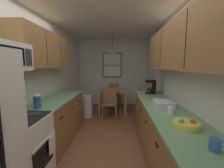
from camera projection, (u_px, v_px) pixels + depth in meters
name	position (u px, v px, depth m)	size (l,w,h in m)	color
ground_plane	(107.00, 134.00, 3.33)	(12.00, 12.00, 0.00)	brown
wall_left	(46.00, 78.00, 3.24)	(0.10, 9.00, 2.55)	silver
wall_right	(171.00, 79.00, 3.09)	(0.10, 9.00, 2.55)	silver
wall_back	(113.00, 72.00, 5.79)	(4.40, 0.10, 2.55)	silver
ceiling_slab	(107.00, 15.00, 2.99)	(4.40, 9.00, 0.08)	white
stove_range	(19.00, 152.00, 1.86)	(0.66, 0.65, 1.10)	white
microwave_over_range	(2.00, 57.00, 1.72)	(0.39, 0.64, 0.34)	white
counter_left	(58.00, 119.00, 3.04)	(0.64, 1.71, 0.90)	olive
upper_cabinets_left	(46.00, 50.00, 2.81)	(0.33, 1.79, 0.66)	olive
counter_right	(166.00, 138.00, 2.26)	(0.64, 3.26, 0.90)	olive
upper_cabinets_right	(182.00, 45.00, 2.02)	(0.33, 2.94, 0.69)	olive
dining_table	(113.00, 94.00, 4.87)	(0.88, 0.73, 0.74)	#A87F51
dining_chair_near	(110.00, 101.00, 4.32)	(0.42, 0.42, 0.90)	olive
dining_chair_far	(114.00, 94.00, 5.45)	(0.45, 0.45, 0.90)	olive
pendant_light	(113.00, 52.00, 4.69)	(0.29, 0.29, 0.63)	black
back_window	(112.00, 65.00, 5.68)	(0.73, 0.05, 0.96)	brown
trash_bin	(87.00, 106.00, 4.41)	(0.30, 0.30, 0.68)	silver
storage_canister	(37.00, 102.00, 2.27)	(0.11, 0.11, 0.21)	#265999
dish_towel	(52.00, 144.00, 2.00)	(0.02, 0.16, 0.24)	white
coffee_maker	(152.00, 87.00, 3.43)	(0.22, 0.18, 0.32)	black
mug_by_coffeemaker	(171.00, 110.00, 2.02)	(0.12, 0.08, 0.10)	white
mug_spare	(215.00, 145.00, 1.15)	(0.12, 0.09, 0.10)	#335999
fruit_bowl	(186.00, 124.00, 1.59)	(0.27, 0.27, 0.09)	#E5D14C
dish_rack	(163.00, 104.00, 2.35)	(0.28, 0.34, 0.10)	silver
table_serving_bowl	(110.00, 89.00, 4.81)	(0.20, 0.20, 0.06)	#4C7299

